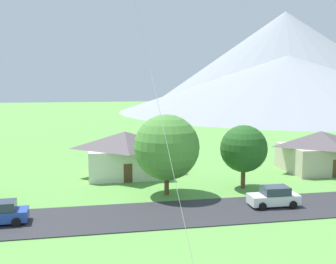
{
  "coord_description": "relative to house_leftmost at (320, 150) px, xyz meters",
  "views": [
    {
      "loc": [
        -4.31,
        -2.96,
        10.68
      ],
      "look_at": [
        0.09,
        20.02,
        7.68
      ],
      "focal_mm": 43.34,
      "sensor_mm": 36.0,
      "label": 1
    }
  ],
  "objects": [
    {
      "name": "tree_center",
      "position": [
        -19.61,
        -6.45,
        2.05
      ],
      "size": [
        6.11,
        6.11,
        7.57
      ],
      "color": "brown",
      "rests_on": "ground"
    },
    {
      "name": "road_strip",
      "position": [
        -22.13,
        -12.05,
        -2.42
      ],
      "size": [
        160.0,
        6.62,
        0.08
      ],
      "primitive_type": "cube",
      "color": "#2D2D33",
      "rests_on": "ground"
    },
    {
      "name": "mountain_far_east_ridge",
      "position": [
        56.28,
        122.26,
        17.4
      ],
      "size": [
        114.92,
        114.92,
        39.73
      ],
      "primitive_type": "cone",
      "color": "#8E939E",
      "rests_on": "ground"
    },
    {
      "name": "house_left_center",
      "position": [
        -22.74,
        2.25,
        0.11
      ],
      "size": [
        8.76,
        7.56,
        4.97
      ],
      "color": "silver",
      "rests_on": "ground"
    },
    {
      "name": "parked_car_white_west_end",
      "position": [
        -11.36,
        -11.76,
        -1.59
      ],
      "size": [
        4.23,
        2.14,
        1.68
      ],
      "color": "white",
      "rests_on": "road_strip"
    },
    {
      "name": "mountain_east_ridge",
      "position": [
        40.3,
        87.4,
        7.07
      ],
      "size": [
        115.6,
        115.6,
        19.06
      ],
      "primitive_type": "cone",
      "color": "#8E939E",
      "rests_on": "ground"
    },
    {
      "name": "house_leftmost",
      "position": [
        0.0,
        0.0,
        0.0
      ],
      "size": [
        8.84,
        7.28,
        4.75
      ],
      "color": "beige",
      "rests_on": "ground"
    },
    {
      "name": "tree_right_of_center",
      "position": [
        -11.71,
        -5.56,
        1.51
      ],
      "size": [
        4.65,
        4.65,
        6.31
      ],
      "color": "brown",
      "rests_on": "ground"
    }
  ]
}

